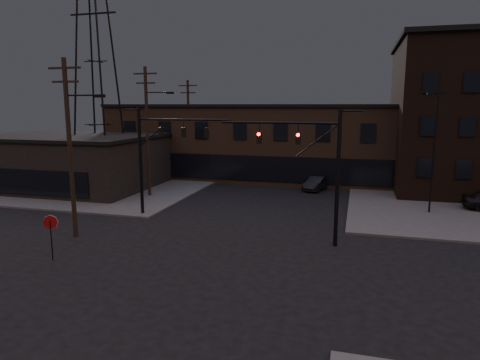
# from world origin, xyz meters

# --- Properties ---
(ground) EXTENTS (140.00, 140.00, 0.00)m
(ground) POSITION_xyz_m (0.00, 0.00, 0.00)
(ground) COLOR black
(ground) RESTS_ON ground
(sidewalk_nw) EXTENTS (30.00, 30.00, 0.15)m
(sidewalk_nw) POSITION_xyz_m (-22.00, 22.00, 0.07)
(sidewalk_nw) COLOR #474744
(sidewalk_nw) RESTS_ON ground
(building_row) EXTENTS (40.00, 12.00, 8.00)m
(building_row) POSITION_xyz_m (0.00, 28.00, 4.00)
(building_row) COLOR brown
(building_row) RESTS_ON ground
(building_left) EXTENTS (16.00, 12.00, 5.00)m
(building_left) POSITION_xyz_m (-20.00, 16.00, 2.50)
(building_left) COLOR black
(building_left) RESTS_ON ground
(traffic_signal_near) EXTENTS (7.12, 0.24, 8.00)m
(traffic_signal_near) POSITION_xyz_m (5.36, 4.50, 4.93)
(traffic_signal_near) COLOR black
(traffic_signal_near) RESTS_ON ground
(traffic_signal_far) EXTENTS (7.12, 0.24, 8.00)m
(traffic_signal_far) POSITION_xyz_m (-6.72, 8.00, 5.01)
(traffic_signal_far) COLOR black
(traffic_signal_far) RESTS_ON ground
(stop_sign) EXTENTS (0.72, 0.33, 2.48)m
(stop_sign) POSITION_xyz_m (-8.00, -1.99, 1.84)
(stop_sign) COLOR black
(stop_sign) RESTS_ON ground
(utility_pole_near) EXTENTS (3.70, 0.28, 11.00)m
(utility_pole_near) POSITION_xyz_m (-9.43, 2.00, 5.87)
(utility_pole_near) COLOR black
(utility_pole_near) RESTS_ON ground
(utility_pole_mid) EXTENTS (3.70, 0.28, 11.50)m
(utility_pole_mid) POSITION_xyz_m (-10.44, 14.00, 6.13)
(utility_pole_mid) COLOR black
(utility_pole_mid) RESTS_ON ground
(utility_pole_far) EXTENTS (2.20, 0.28, 11.00)m
(utility_pole_far) POSITION_xyz_m (-11.50, 26.00, 5.78)
(utility_pole_far) COLOR black
(utility_pole_far) RESTS_ON ground
(transmission_tower) EXTENTS (7.00, 7.00, 25.00)m
(transmission_tower) POSITION_xyz_m (-18.00, 18.00, 12.50)
(transmission_tower) COLOR black
(transmission_tower) RESTS_ON ground
(lot_light_a) EXTENTS (1.50, 0.28, 9.14)m
(lot_light_a) POSITION_xyz_m (13.00, 14.00, 5.51)
(lot_light_a) COLOR black
(lot_light_a) RESTS_ON ground
(car_crossing) EXTENTS (2.52, 4.30, 1.34)m
(car_crossing) POSITION_xyz_m (3.82, 21.20, 0.67)
(car_crossing) COLOR black
(car_crossing) RESTS_ON ground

